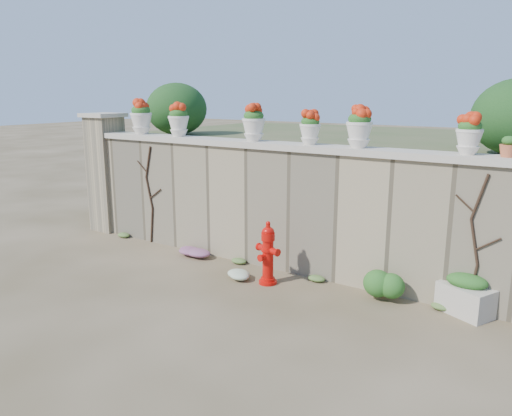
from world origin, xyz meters
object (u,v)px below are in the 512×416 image
Objects in this scene: fire_hydrant at (268,253)px; terracotta_pot at (508,148)px; planter_box at (466,295)px; urn_pot_0 at (141,117)px.

terracotta_pot is at bearing 28.19° from fire_hydrant.
terracotta_pot is at bearing 66.66° from planter_box.
fire_hydrant is at bearing -143.94° from planter_box.
fire_hydrant is at bearing -12.97° from urn_pot_0.
fire_hydrant is at bearing -165.45° from terracotta_pot.
urn_pot_0 is at bearing -179.33° from fire_hydrant.
planter_box is 3.04× the size of terracotta_pot.
terracotta_pot reaches higher than fire_hydrant.
planter_box is (2.77, 0.54, -0.24)m from fire_hydrant.
fire_hydrant reaches higher than planter_box.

